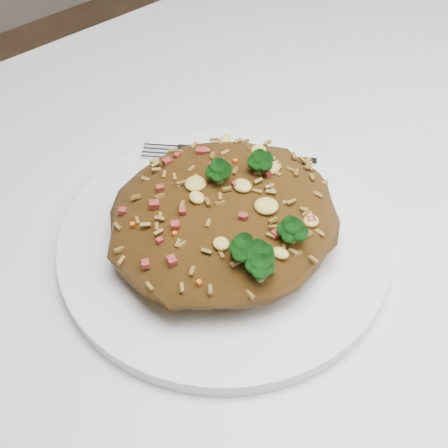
{
  "coord_description": "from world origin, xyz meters",
  "views": [
    {
      "loc": [
        -0.22,
        -0.23,
        1.15
      ],
      "look_at": [
        -0.01,
        0.03,
        0.78
      ],
      "focal_mm": 50.0,
      "sensor_mm": 36.0,
      "label": 1
    }
  ],
  "objects_px": {
    "plate": "(224,242)",
    "fried_rice": "(225,211)",
    "dining_table": "(251,321)",
    "fork": "(237,157)"
  },
  "relations": [
    {
      "from": "dining_table",
      "to": "plate",
      "type": "relative_size",
      "value": 4.4
    },
    {
      "from": "plate",
      "to": "fried_rice",
      "type": "relative_size",
      "value": 1.44
    },
    {
      "from": "plate",
      "to": "fork",
      "type": "xyz_separation_m",
      "value": [
        0.07,
        0.07,
        0.01
      ]
    },
    {
      "from": "fork",
      "to": "fried_rice",
      "type": "bearing_deg",
      "value": -91.18
    },
    {
      "from": "dining_table",
      "to": "fork",
      "type": "xyz_separation_m",
      "value": [
        0.06,
        0.09,
        0.11
      ]
    },
    {
      "from": "fork",
      "to": "dining_table",
      "type": "bearing_deg",
      "value": -77.76
    },
    {
      "from": "dining_table",
      "to": "plate",
      "type": "xyz_separation_m",
      "value": [
        -0.01,
        0.03,
        0.1
      ]
    },
    {
      "from": "dining_table",
      "to": "plate",
      "type": "bearing_deg",
      "value": 111.81
    },
    {
      "from": "plate",
      "to": "fried_rice",
      "type": "height_order",
      "value": "fried_rice"
    },
    {
      "from": "dining_table",
      "to": "fork",
      "type": "distance_m",
      "value": 0.15
    }
  ]
}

